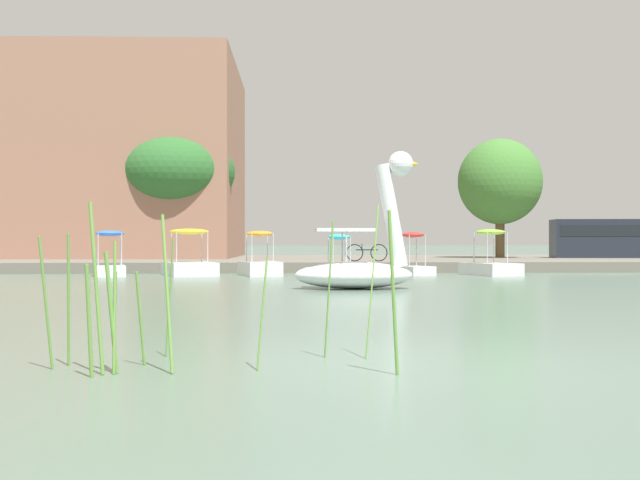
{
  "coord_description": "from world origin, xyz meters",
  "views": [
    {
      "loc": [
        -1.25,
        -7.78,
        1.15
      ],
      "look_at": [
        0.47,
        18.19,
        1.22
      ],
      "focal_mm": 47.4,
      "sensor_mm": 36.0,
      "label": 1
    }
  ],
  "objects_px": {
    "tree_broadleaf_left": "(500,182)",
    "swan_boat": "(360,260)",
    "pedal_boat_yellow": "(189,263)",
    "tree_broadleaf_behind_dock": "(177,172)",
    "pedal_boat_lime": "(491,263)",
    "parked_van": "(600,237)",
    "pedal_boat_orange": "(260,263)",
    "pedal_boat_cyan": "(339,264)",
    "pedal_boat_blue": "(110,263)",
    "bicycle_parked": "(367,253)",
    "pedal_boat_red": "(413,263)"
  },
  "relations": [
    {
      "from": "swan_boat",
      "to": "parked_van",
      "type": "xyz_separation_m",
      "value": [
        13.81,
        18.97,
        0.7
      ]
    },
    {
      "from": "parked_van",
      "to": "pedal_boat_blue",
      "type": "bearing_deg",
      "value": -153.61
    },
    {
      "from": "pedal_boat_lime",
      "to": "tree_broadleaf_behind_dock",
      "type": "distance_m",
      "value": 16.31
    },
    {
      "from": "pedal_boat_orange",
      "to": "tree_broadleaf_left",
      "type": "distance_m",
      "value": 16.4
    },
    {
      "from": "swan_boat",
      "to": "pedal_boat_yellow",
      "type": "xyz_separation_m",
      "value": [
        -4.95,
        8.62,
        -0.28
      ]
    },
    {
      "from": "pedal_boat_cyan",
      "to": "pedal_boat_yellow",
      "type": "relative_size",
      "value": 0.69
    },
    {
      "from": "bicycle_parked",
      "to": "parked_van",
      "type": "height_order",
      "value": "parked_van"
    },
    {
      "from": "pedal_boat_orange",
      "to": "pedal_boat_yellow",
      "type": "xyz_separation_m",
      "value": [
        -2.43,
        0.21,
        0.01
      ]
    },
    {
      "from": "pedal_boat_lime",
      "to": "pedal_boat_orange",
      "type": "relative_size",
      "value": 1.06
    },
    {
      "from": "pedal_boat_cyan",
      "to": "tree_broadleaf_behind_dock",
      "type": "bearing_deg",
      "value": 122.61
    },
    {
      "from": "pedal_boat_lime",
      "to": "pedal_boat_blue",
      "type": "distance_m",
      "value": 13.11
    },
    {
      "from": "pedal_boat_orange",
      "to": "pedal_boat_cyan",
      "type": "bearing_deg",
      "value": -3.24
    },
    {
      "from": "pedal_boat_orange",
      "to": "pedal_boat_yellow",
      "type": "relative_size",
      "value": 0.88
    },
    {
      "from": "pedal_boat_blue",
      "to": "tree_broadleaf_left",
      "type": "bearing_deg",
      "value": 33.72
    },
    {
      "from": "tree_broadleaf_left",
      "to": "bicycle_parked",
      "type": "relative_size",
      "value": 3.53
    },
    {
      "from": "swan_boat",
      "to": "pedal_boat_cyan",
      "type": "bearing_deg",
      "value": 88.5
    },
    {
      "from": "pedal_boat_lime",
      "to": "parked_van",
      "type": "bearing_deg",
      "value": 52.4
    },
    {
      "from": "pedal_boat_blue",
      "to": "bicycle_parked",
      "type": "height_order",
      "value": "pedal_boat_blue"
    },
    {
      "from": "pedal_boat_orange",
      "to": "tree_broadleaf_left",
      "type": "height_order",
      "value": "tree_broadleaf_left"
    },
    {
      "from": "tree_broadleaf_behind_dock",
      "to": "tree_broadleaf_left",
      "type": "xyz_separation_m",
      "value": [
        15.44,
        0.86,
        -0.33
      ]
    },
    {
      "from": "pedal_boat_yellow",
      "to": "parked_van",
      "type": "relative_size",
      "value": 0.58
    },
    {
      "from": "pedal_boat_orange",
      "to": "pedal_boat_yellow",
      "type": "height_order",
      "value": "pedal_boat_yellow"
    },
    {
      "from": "tree_broadleaf_behind_dock",
      "to": "pedal_boat_yellow",
      "type": "bearing_deg",
      "value": -81.72
    },
    {
      "from": "swan_boat",
      "to": "tree_broadleaf_behind_dock",
      "type": "relative_size",
      "value": 0.52
    },
    {
      "from": "tree_broadleaf_left",
      "to": "bicycle_parked",
      "type": "bearing_deg",
      "value": -135.06
    },
    {
      "from": "swan_boat",
      "to": "pedal_boat_yellow",
      "type": "relative_size",
      "value": 1.24
    },
    {
      "from": "swan_boat",
      "to": "pedal_boat_blue",
      "type": "relative_size",
      "value": 1.72
    },
    {
      "from": "pedal_boat_red",
      "to": "tree_broadleaf_behind_dock",
      "type": "xyz_separation_m",
      "value": [
        -9.27,
        9.88,
        3.98
      ]
    },
    {
      "from": "pedal_boat_red",
      "to": "pedal_boat_yellow",
      "type": "bearing_deg",
      "value": -179.27
    },
    {
      "from": "pedal_boat_orange",
      "to": "parked_van",
      "type": "bearing_deg",
      "value": 32.89
    },
    {
      "from": "pedal_boat_orange",
      "to": "bicycle_parked",
      "type": "height_order",
      "value": "pedal_boat_orange"
    },
    {
      "from": "pedal_boat_red",
      "to": "pedal_boat_yellow",
      "type": "xyz_separation_m",
      "value": [
        -7.81,
        -0.1,
        0.01
      ]
    },
    {
      "from": "tree_broadleaf_left",
      "to": "parked_van",
      "type": "xyz_separation_m",
      "value": [
        4.77,
        -0.48,
        -2.67
      ]
    },
    {
      "from": "swan_boat",
      "to": "tree_broadleaf_left",
      "type": "relative_size",
      "value": 0.59
    },
    {
      "from": "pedal_boat_cyan",
      "to": "tree_broadleaf_left",
      "type": "xyz_separation_m",
      "value": [
        8.82,
        11.2,
        3.67
      ]
    },
    {
      "from": "pedal_boat_cyan",
      "to": "tree_broadleaf_behind_dock",
      "type": "height_order",
      "value": "tree_broadleaf_behind_dock"
    },
    {
      "from": "pedal_boat_orange",
      "to": "pedal_boat_blue",
      "type": "relative_size",
      "value": 1.22
    },
    {
      "from": "pedal_boat_blue",
      "to": "parked_van",
      "type": "height_order",
      "value": "parked_van"
    },
    {
      "from": "pedal_boat_cyan",
      "to": "pedal_boat_blue",
      "type": "distance_m",
      "value": 7.83
    },
    {
      "from": "pedal_boat_lime",
      "to": "parked_van",
      "type": "height_order",
      "value": "parked_van"
    },
    {
      "from": "pedal_boat_lime",
      "to": "tree_broadleaf_left",
      "type": "height_order",
      "value": "tree_broadleaf_left"
    },
    {
      "from": "swan_boat",
      "to": "pedal_boat_orange",
      "type": "relative_size",
      "value": 1.42
    },
    {
      "from": "pedal_boat_yellow",
      "to": "bicycle_parked",
      "type": "bearing_deg",
      "value": 27.65
    },
    {
      "from": "pedal_boat_yellow",
      "to": "swan_boat",
      "type": "bearing_deg",
      "value": -60.15
    },
    {
      "from": "swan_boat",
      "to": "parked_van",
      "type": "bearing_deg",
      "value": 53.95
    },
    {
      "from": "pedal_boat_red",
      "to": "pedal_boat_blue",
      "type": "height_order",
      "value": "pedal_boat_blue"
    },
    {
      "from": "pedal_boat_red",
      "to": "pedal_boat_blue",
      "type": "distance_m",
      "value": 10.48
    },
    {
      "from": "tree_broadleaf_left",
      "to": "swan_boat",
      "type": "bearing_deg",
      "value": -114.91
    },
    {
      "from": "tree_broadleaf_left",
      "to": "parked_van",
      "type": "relative_size",
      "value": 1.23
    },
    {
      "from": "swan_boat",
      "to": "pedal_boat_blue",
      "type": "distance_m",
      "value": 11.3
    }
  ]
}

